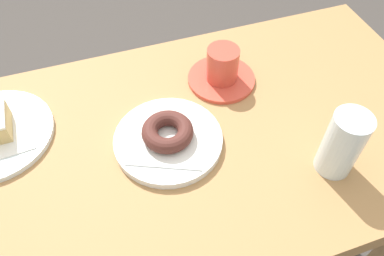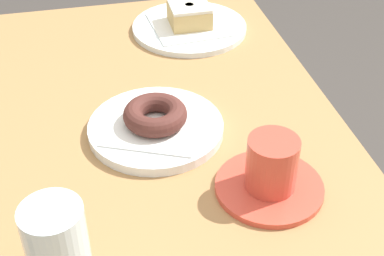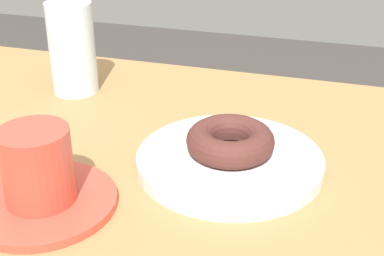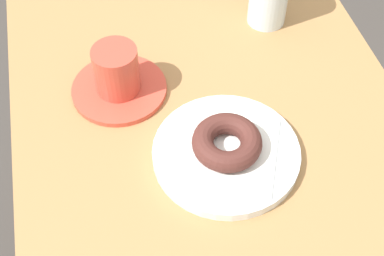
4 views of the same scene
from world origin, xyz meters
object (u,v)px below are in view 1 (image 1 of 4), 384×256
donut_chocolate_ring (168,133)px  coffee_cup (222,69)px  water_glass (342,144)px  plate_chocolate_ring (169,141)px

donut_chocolate_ring → coffee_cup: (0.17, 0.14, -0.00)m
water_glass → donut_chocolate_ring: bearing=151.7°
plate_chocolate_ring → donut_chocolate_ring: size_ratio=2.13×
plate_chocolate_ring → donut_chocolate_ring: (0.00, 0.00, 0.03)m
coffee_cup → donut_chocolate_ring: bearing=-140.8°
donut_chocolate_ring → coffee_cup: coffee_cup is taller
donut_chocolate_ring → water_glass: size_ratio=0.74×
water_glass → coffee_cup: 0.31m
donut_chocolate_ring → coffee_cup: bearing=39.2°
water_glass → coffee_cup: (-0.11, 0.29, -0.03)m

